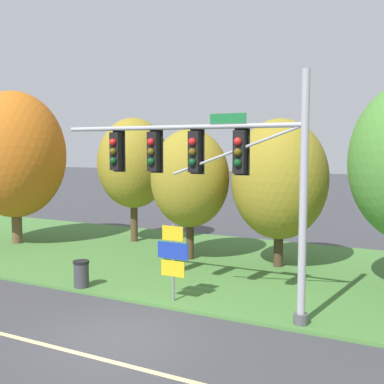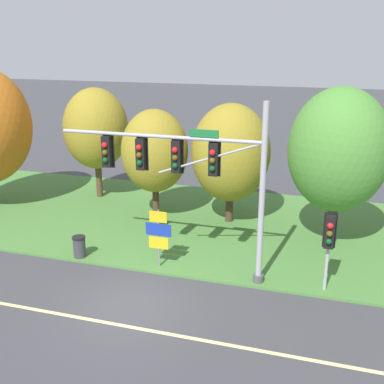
{
  "view_description": "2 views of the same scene",
  "coord_description": "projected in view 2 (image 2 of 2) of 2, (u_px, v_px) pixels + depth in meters",
  "views": [
    {
      "loc": [
        7.38,
        -9.82,
        4.96
      ],
      "look_at": [
        0.41,
        3.56,
        3.53
      ],
      "focal_mm": 45.0,
      "sensor_mm": 36.0,
      "label": 1
    },
    {
      "loc": [
        6.53,
        -13.65,
        9.1
      ],
      "look_at": [
        1.23,
        3.65,
        3.22
      ],
      "focal_mm": 45.0,
      "sensor_mm": 36.0,
      "label": 2
    }
  ],
  "objects": [
    {
      "name": "trash_bin",
      "position": [
        79.0,
        247.0,
        20.45
      ],
      "size": [
        0.56,
        0.56,
        0.93
      ],
      "color": "#38383D",
      "rests_on": "grass_verge"
    },
    {
      "name": "tree_behind_signpost",
      "position": [
        155.0,
        151.0,
        24.11
      ],
      "size": [
        3.36,
        3.36,
        5.61
      ],
      "color": "#423021",
      "rests_on": "grass_verge"
    },
    {
      "name": "ground_plane",
      "position": [
        129.0,
        306.0,
        17.04
      ],
      "size": [
        160.0,
        160.0,
        0.0
      ],
      "primitive_type": "plane",
      "color": "#3D3D42"
    },
    {
      "name": "pedestrian_signal_near_kerb",
      "position": [
        329.0,
        236.0,
        17.1
      ],
      "size": [
        0.46,
        0.55,
        3.07
      ],
      "color": "#9EA0A5",
      "rests_on": "grass_verge"
    },
    {
      "name": "traffic_signal_mast",
      "position": [
        190.0,
        168.0,
        17.92
      ],
      "size": [
        8.17,
        0.49,
        6.89
      ],
      "color": "#9EA0A5",
      "rests_on": "grass_verge"
    },
    {
      "name": "tree_tall_centre",
      "position": [
        339.0,
        150.0,
        20.5
      ],
      "size": [
        4.3,
        4.3,
        7.06
      ],
      "color": "#423021",
      "rests_on": "grass_verge"
    },
    {
      "name": "tree_mid_verge",
      "position": [
        231.0,
        153.0,
        23.5
      ],
      "size": [
        3.87,
        3.87,
        5.98
      ],
      "color": "#423021",
      "rests_on": "grass_verge"
    },
    {
      "name": "tree_left_of_mast",
      "position": [
        96.0,
        129.0,
        27.14
      ],
      "size": [
        3.67,
        3.67,
        6.31
      ],
      "color": "#4C3823",
      "rests_on": "grass_verge"
    },
    {
      "name": "lane_stripe",
      "position": [
        114.0,
        324.0,
        15.95
      ],
      "size": [
        36.0,
        0.16,
        0.01
      ],
      "primitive_type": "cube",
      "color": "beige",
      "rests_on": "ground"
    },
    {
      "name": "route_sign_post",
      "position": [
        159.0,
        233.0,
        19.29
      ],
      "size": [
        1.08,
        0.08,
        2.45
      ],
      "color": "slate",
      "rests_on": "grass_verge"
    },
    {
      "name": "grass_verge",
      "position": [
        195.0,
        222.0,
        24.53
      ],
      "size": [
        48.0,
        11.5,
        0.1
      ],
      "primitive_type": "cube",
      "color": "#477A38",
      "rests_on": "ground"
    }
  ]
}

